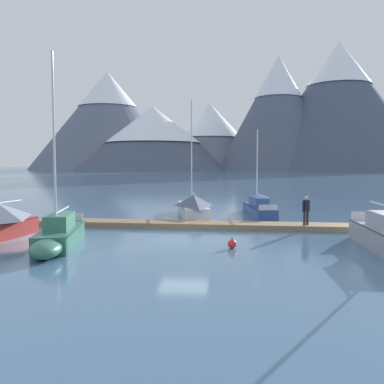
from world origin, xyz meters
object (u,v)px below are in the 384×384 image
object	(u,v)px
sailboat_second_berth	(58,235)
sailboat_mid_dock_starboard	(258,208)
person_on_dock	(306,209)
sailboat_mid_dock_port	(193,206)
mooring_buoy_channel_marker	(232,244)

from	to	relation	value
sailboat_second_berth	sailboat_mid_dock_starboard	size ratio (longest dim) A/B	1.27
sailboat_mid_dock_starboard	person_on_dock	world-z (taller)	sailboat_mid_dock_starboard
sailboat_mid_dock_port	sailboat_second_berth	bearing A→B (deg)	-115.54
sailboat_mid_dock_port	sailboat_mid_dock_starboard	bearing A→B (deg)	7.94
sailboat_second_berth	person_on_dock	xyz separation A→B (m)	(12.48, 5.65, 0.69)
sailboat_mid_dock_port	mooring_buoy_channel_marker	size ratio (longest dim) A/B	17.52
sailboat_mid_dock_port	mooring_buoy_channel_marker	bearing A→B (deg)	-76.90
sailboat_mid_dock_port	mooring_buoy_channel_marker	distance (m)	11.50
sailboat_second_berth	person_on_dock	size ratio (longest dim) A/B	5.25
sailboat_mid_dock_starboard	person_on_dock	bearing A→B (deg)	-71.42
sailboat_second_berth	mooring_buoy_channel_marker	xyz separation A→B (m)	(8.07, 0.26, -0.37)
mooring_buoy_channel_marker	sailboat_mid_dock_starboard	bearing A→B (deg)	79.34
sailboat_second_berth	sailboat_mid_dock_starboard	xyz separation A→B (m)	(10.31, 12.12, -0.02)
mooring_buoy_channel_marker	sailboat_second_berth	bearing A→B (deg)	-178.15
sailboat_mid_dock_port	person_on_dock	size ratio (longest dim) A/B	5.09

